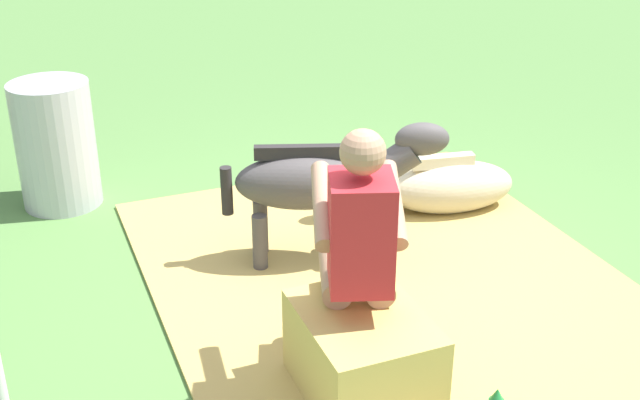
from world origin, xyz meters
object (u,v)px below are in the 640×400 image
object	(u,v)px
person_seated	(358,245)
water_barrel	(56,145)
pony_lying	(438,187)
hay_bale	(362,357)
pony_standing	(321,182)

from	to	relation	value
person_seated	water_barrel	size ratio (longest dim) A/B	1.51
person_seated	pony_lying	size ratio (longest dim) A/B	0.98
hay_bale	pony_standing	size ratio (longest dim) A/B	0.54
pony_standing	water_barrel	distance (m)	2.02
person_seated	pony_lying	bearing A→B (deg)	-41.00
person_seated	pony_lying	world-z (taller)	person_seated
hay_bale	pony_standing	distance (m)	1.35
hay_bale	water_barrel	distance (m)	2.95
hay_bale	pony_lying	size ratio (longest dim) A/B	0.51
person_seated	pony_lying	distance (m)	2.02
hay_bale	pony_standing	bearing A→B (deg)	-13.39
pony_standing	hay_bale	bearing A→B (deg)	166.61
hay_bale	person_seated	xyz separation A→B (m)	(0.16, -0.04, 0.51)
pony_standing	pony_lying	bearing A→B (deg)	-71.17
person_seated	water_barrel	world-z (taller)	person_seated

